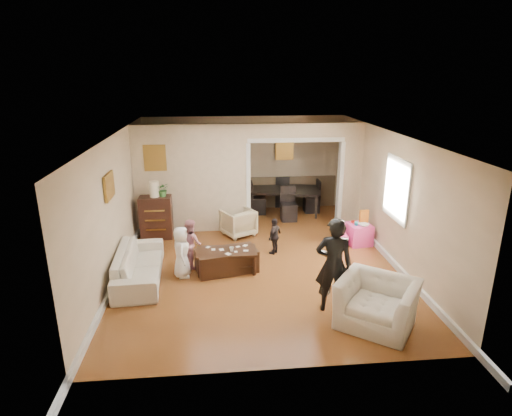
{
  "coord_description": "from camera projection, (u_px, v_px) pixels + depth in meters",
  "views": [
    {
      "loc": [
        -0.79,
        -8.13,
        3.75
      ],
      "look_at": [
        0.0,
        0.2,
        1.05
      ],
      "focal_mm": 29.77,
      "sensor_mm": 36.0,
      "label": 1
    }
  ],
  "objects": [
    {
      "name": "child_toddler",
      "position": [
        275.0,
        236.0,
        9.05
      ],
      "size": [
        0.43,
        0.49,
        0.8
      ],
      "primitive_type": "imported",
      "rotation": [
        0.0,
        0.0,
        -2.21
      ],
      "color": "black",
      "rests_on": "ground"
    },
    {
      "name": "adult_person",
      "position": [
        334.0,
        265.0,
        6.77
      ],
      "size": [
        0.64,
        0.48,
        1.61
      ],
      "primitive_type": "imported",
      "rotation": [
        0.0,
        0.0,
        2.97
      ],
      "color": "black",
      "rests_on": "ground"
    },
    {
      "name": "dresser",
      "position": [
        156.0,
        217.0,
        9.9
      ],
      "size": [
        0.73,
        0.41,
        1.0
      ],
      "primitive_type": "cube",
      "color": "black",
      "rests_on": "ground"
    },
    {
      "name": "floor",
      "position": [
        257.0,
        258.0,
        8.93
      ],
      "size": [
        7.0,
        7.0,
        0.0
      ],
      "primitive_type": "plane",
      "color": "brown",
      "rests_on": "ground"
    },
    {
      "name": "cereal_box",
      "position": [
        364.0,
        216.0,
        9.59
      ],
      "size": [
        0.21,
        0.09,
        0.3
      ],
      "primitive_type": "cube",
      "rotation": [
        0.0,
        0.0,
        0.12
      ],
      "color": "yellow",
      "rests_on": "play_table"
    },
    {
      "name": "child_kneel_b",
      "position": [
        191.0,
        243.0,
        8.44
      ],
      "size": [
        0.58,
        0.61,
        0.99
      ],
      "primitive_type": "imported",
      "rotation": [
        0.0,
        0.0,
        2.15
      ],
      "color": "#CE818B",
      "rests_on": "ground"
    },
    {
      "name": "armchair_back",
      "position": [
        238.0,
        222.0,
        10.11
      ],
      "size": [
        0.94,
        0.94,
        0.64
      ],
      "primitive_type": "imported",
      "rotation": [
        0.0,
        0.0,
        3.64
      ],
      "color": "tan",
      "rests_on": "ground"
    },
    {
      "name": "framed_art_alcove",
      "position": [
        284.0,
        149.0,
        11.76
      ],
      "size": [
        0.45,
        0.03,
        0.55
      ],
      "primitive_type": "cube",
      "color": "brown"
    },
    {
      "name": "table_lamp",
      "position": [
        154.0,
        189.0,
        9.69
      ],
      "size": [
        0.22,
        0.22,
        0.36
      ],
      "primitive_type": "cylinder",
      "color": "#FFF4CF",
      "rests_on": "dresser"
    },
    {
      "name": "window_pane",
      "position": [
        397.0,
        189.0,
        8.32
      ],
      "size": [
        0.03,
        0.95,
        1.1
      ],
      "primitive_type": "cube",
      "color": "white",
      "rests_on": "ground"
    },
    {
      "name": "toy_block",
      "position": [
        353.0,
        222.0,
        9.63
      ],
      "size": [
        0.1,
        0.09,
        0.05
      ],
      "primitive_type": "cube",
      "rotation": [
        0.0,
        0.0,
        0.47
      ],
      "color": "#B51D16",
      "rests_on": "play_table"
    },
    {
      "name": "armchair_front",
      "position": [
        377.0,
        303.0,
        6.5
      ],
      "size": [
        1.49,
        1.46,
        0.73
      ],
      "primitive_type": "imported",
      "rotation": [
        0.0,
        0.0,
        -0.64
      ],
      "color": "silver",
      "rests_on": "ground"
    },
    {
      "name": "child_kneel_a",
      "position": [
        181.0,
        252.0,
        8.0
      ],
      "size": [
        0.35,
        0.51,
        1.0
      ],
      "primitive_type": "imported",
      "rotation": [
        0.0,
        0.0,
        1.63
      ],
      "color": "white",
      "rests_on": "ground"
    },
    {
      "name": "sofa",
      "position": [
        139.0,
        265.0,
        7.95
      ],
      "size": [
        0.91,
        2.07,
        0.59
      ],
      "primitive_type": "imported",
      "rotation": [
        0.0,
        0.0,
        1.63
      ],
      "color": "silver",
      "rests_on": "ground"
    },
    {
      "name": "framed_art_sofa_wall",
      "position": [
        109.0,
        186.0,
        7.56
      ],
      "size": [
        0.03,
        0.55,
        0.4
      ],
      "primitive_type": "cube",
      "color": "brown"
    },
    {
      "name": "coffee_cup",
      "position": [
        232.0,
        249.0,
        8.19
      ],
      "size": [
        0.11,
        0.11,
        0.08
      ],
      "primitive_type": "imported",
      "rotation": [
        0.0,
        0.0,
        0.23
      ],
      "color": "beige",
      "rests_on": "coffee_table"
    },
    {
      "name": "partition_left",
      "position": [
        192.0,
        179.0,
        10.11
      ],
      "size": [
        2.75,
        0.18,
        2.6
      ],
      "primitive_type": "cube",
      "color": "beige",
      "rests_on": "ground"
    },
    {
      "name": "partition_right",
      "position": [
        350.0,
        176.0,
        10.45
      ],
      "size": [
        0.55,
        0.18,
        2.6
      ],
      "primitive_type": "cube",
      "color": "beige",
      "rests_on": "ground"
    },
    {
      "name": "coffee_table",
      "position": [
        227.0,
        261.0,
        8.31
      ],
      "size": [
        1.27,
        0.84,
        0.44
      ],
      "primitive_type": "cube",
      "rotation": [
        0.0,
        0.0,
        0.23
      ],
      "color": "#351B11",
      "rests_on": "ground"
    },
    {
      "name": "framed_art_partition",
      "position": [
        155.0,
        158.0,
        9.77
      ],
      "size": [
        0.45,
        0.03,
        0.55
      ],
      "primitive_type": "cube",
      "color": "brown",
      "rests_on": "partition_left"
    },
    {
      "name": "craft_papers",
      "position": [
        229.0,
        249.0,
        8.27
      ],
      "size": [
        0.85,
        0.51,
        0.0
      ],
      "color": "white",
      "rests_on": "coffee_table"
    },
    {
      "name": "play_bowl",
      "position": [
        364.0,
        225.0,
        9.41
      ],
      "size": [
        0.24,
        0.24,
        0.05
      ],
      "primitive_type": "imported",
      "rotation": [
        0.0,
        0.0,
        0.12
      ],
      "color": "white",
      "rests_on": "play_table"
    },
    {
      "name": "partition_header",
      "position": [
        296.0,
        130.0,
        9.98
      ],
      "size": [
        2.22,
        0.18,
        0.35
      ],
      "primitive_type": "cube",
      "color": "beige",
      "rests_on": "partition_right"
    },
    {
      "name": "cyan_cup",
      "position": [
        356.0,
        224.0,
        9.46
      ],
      "size": [
        0.08,
        0.08,
        0.08
      ],
      "primitive_type": "cylinder",
      "color": "#25AEBD",
      "rests_on": "play_table"
    },
    {
      "name": "play_table",
      "position": [
        359.0,
        234.0,
        9.6
      ],
      "size": [
        0.55,
        0.55,
        0.47
      ],
      "primitive_type": "cube",
      "rotation": [
        0.0,
        0.0,
        0.12
      ],
      "color": "#EF3E99",
      "rests_on": "ground"
    },
    {
      "name": "dining_table",
      "position": [
        285.0,
        201.0,
        11.72
      ],
      "size": [
        2.13,
        1.51,
        0.68
      ],
      "primitive_type": "imported",
      "rotation": [
        0.0,
        0.0,
        -0.24
      ],
      "color": "black",
      "rests_on": "ground"
    },
    {
      "name": "potted_plant",
      "position": [
        163.0,
        190.0,
        9.71
      ],
      "size": [
        0.3,
        0.26,
        0.33
      ],
      "primitive_type": "imported",
      "color": "#336A2F",
      "rests_on": "dresser"
    }
  ]
}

